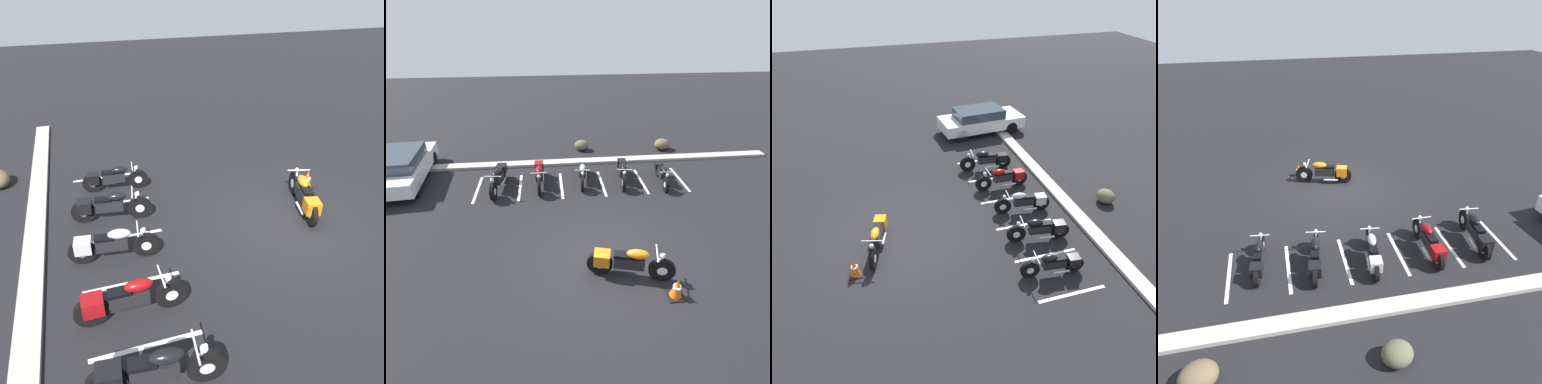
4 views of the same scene
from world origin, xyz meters
TOP-DOWN VIEW (x-y plane):
  - ground at (0.00, 0.00)m, footprint 60.00×60.00m
  - motorcycle_orange_featured at (0.38, -0.61)m, footprint 2.23×0.89m
  - parked_bike_0 at (-3.47, 4.52)m, footprint 0.66×2.26m
  - parked_bike_1 at (-1.88, 4.66)m, footprint 0.62×2.21m
  - parked_bike_2 at (-0.11, 4.77)m, footprint 0.63×2.08m
  - parked_bike_3 at (1.52, 4.63)m, footprint 0.69×2.11m
  - parked_bike_4 at (3.09, 4.32)m, footprint 0.58×1.96m
  - concrete_curb at (0.00, 6.50)m, footprint 18.00×0.50m
  - traffic_cone at (1.45, -1.41)m, footprint 0.40×0.40m
  - stall_line_1 at (-2.67, 4.43)m, footprint 0.10×2.10m
  - stall_line_2 at (-1.02, 4.43)m, footprint 0.10×2.10m
  - stall_line_3 at (0.64, 4.43)m, footprint 0.10×2.10m
  - stall_line_4 at (2.30, 4.43)m, footprint 0.10×2.10m
  - stall_line_5 at (3.96, 4.43)m, footprint 0.10×2.10m

SIDE VIEW (x-z plane):
  - ground at x=0.00m, z-range 0.00..0.00m
  - stall_line_1 at x=-2.67m, z-range 0.00..0.00m
  - stall_line_2 at x=-1.02m, z-range 0.00..0.00m
  - stall_line_3 at x=0.64m, z-range 0.00..0.00m
  - stall_line_4 at x=2.30m, z-range 0.00..0.00m
  - stall_line_5 at x=3.96m, z-range 0.00..0.00m
  - concrete_curb at x=0.00m, z-range 0.00..0.12m
  - traffic_cone at x=1.45m, z-range -0.02..0.54m
  - parked_bike_4 at x=3.09m, z-range 0.02..0.80m
  - parked_bike_2 at x=-0.11m, z-range 0.03..0.85m
  - parked_bike_3 at x=1.52m, z-range 0.03..0.86m
  - parked_bike_1 at x=-1.88m, z-range 0.03..0.90m
  - parked_bike_0 at x=-3.47m, z-range 0.03..0.92m
  - motorcycle_orange_featured at x=0.38m, z-range 0.03..0.92m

